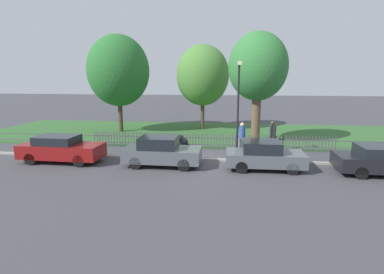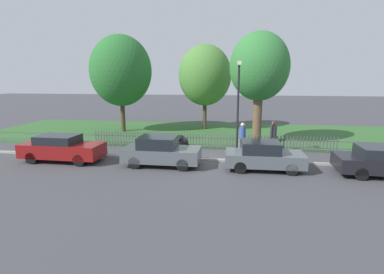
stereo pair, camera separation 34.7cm
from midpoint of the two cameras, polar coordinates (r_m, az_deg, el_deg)
ground_plane at (r=15.99m, az=2.08°, el=-4.61°), size 120.00×120.00×0.00m
kerb_stone at (r=16.07m, az=2.11°, el=-4.30°), size 36.51×0.20×0.12m
grass_strip at (r=23.86m, az=3.68°, el=0.72°), size 36.51×10.75×0.01m
park_fence at (r=18.52m, az=2.78°, el=-0.87°), size 36.51×0.05×0.96m
parked_car_silver_hatchback at (r=17.15m, az=-24.21°, el=-2.03°), size 4.28×1.74×1.40m
parked_car_black_saloon at (r=15.08m, az=-6.47°, el=-2.75°), size 3.84×1.72×1.49m
parked_car_navy_estate at (r=14.81m, az=12.88°, el=-3.42°), size 3.73×1.74×1.39m
covered_motorcycle at (r=17.85m, az=-4.20°, el=-0.79°), size 2.11×0.87×1.04m
tree_nearest_kerb at (r=24.98m, az=-14.24°, el=12.12°), size 4.87×4.87×7.70m
tree_behind_motorcycle at (r=25.44m, az=1.66°, el=11.66°), size 4.37×4.37×7.06m
tree_mid_park at (r=20.29m, az=11.96°, el=12.83°), size 3.84×3.84×7.28m
pedestrian_near_fence at (r=17.62m, az=8.93°, el=0.20°), size 0.45×0.45×1.82m
pedestrian_by_lamp at (r=18.19m, az=14.55°, el=0.42°), size 0.48×0.48×1.87m
street_lamp at (r=15.94m, az=8.19°, el=7.29°), size 0.20×0.79×5.17m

